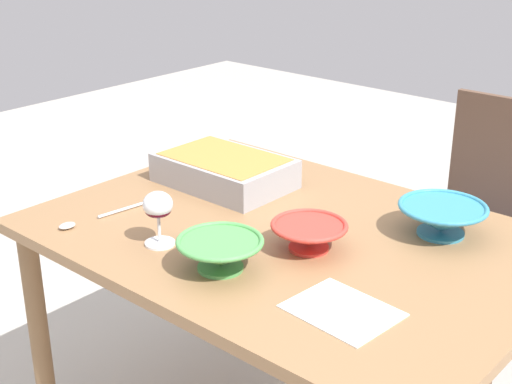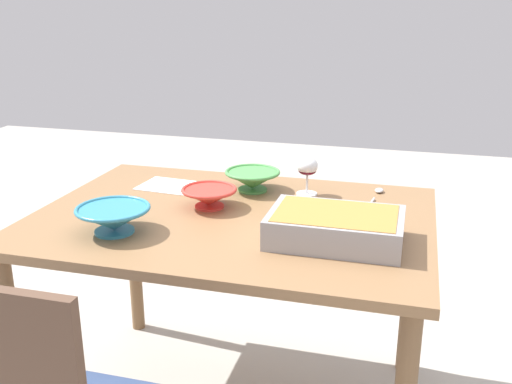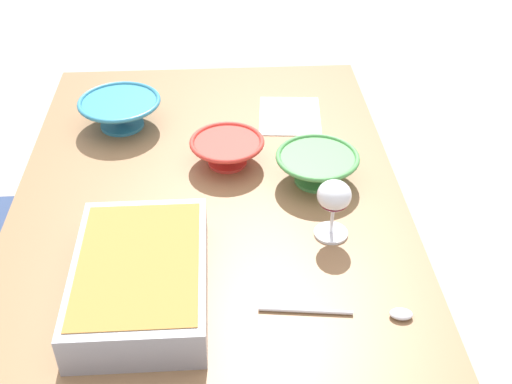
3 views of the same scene
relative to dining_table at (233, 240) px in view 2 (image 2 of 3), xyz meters
name	(u,v)px [view 2 (image 2 of 3)]	position (x,y,z in m)	size (l,w,h in m)	color
dining_table	(233,240)	(0.00, 0.00, 0.00)	(1.27, 0.91, 0.74)	olive
wine_glass	(307,169)	(-0.19, -0.26, 0.18)	(0.07, 0.07, 0.14)	white
casserole_dish	(336,226)	(-0.35, 0.13, 0.14)	(0.38, 0.25, 0.09)	#99999E
mixing_bowl	(253,179)	(0.01, -0.26, 0.13)	(0.20, 0.20, 0.08)	#4C994C
small_bowl	(114,218)	(0.29, 0.24, 0.13)	(0.22, 0.22, 0.08)	teal
serving_bowl	(209,196)	(0.10, -0.05, 0.13)	(0.19, 0.19, 0.07)	red
serving_spoon	(375,196)	(-0.43, -0.29, 0.09)	(0.05, 0.29, 0.01)	silver
napkin	(169,186)	(0.32, -0.23, 0.09)	(0.21, 0.17, 0.00)	white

